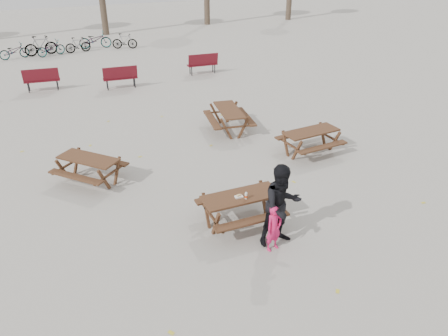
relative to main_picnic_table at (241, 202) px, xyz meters
name	(u,v)px	position (x,y,z in m)	size (l,w,h in m)	color
ground	(240,223)	(0.00, 0.00, -0.59)	(80.00, 80.00, 0.00)	gray
main_picnic_table	(241,202)	(0.00, 0.00, 0.00)	(1.80, 1.45, 0.78)	#392214
food_tray	(239,197)	(-0.08, -0.06, 0.21)	(0.18, 0.11, 0.04)	white
bread_roll	(239,195)	(-0.08, -0.06, 0.25)	(0.14, 0.06, 0.05)	tan
soda_bottle	(246,196)	(0.04, -0.18, 0.26)	(0.07, 0.07, 0.17)	silver
child	(274,228)	(0.24, -1.14, -0.04)	(0.40, 0.26, 1.09)	#DF1B5B
adult	(282,206)	(0.50, -0.98, 0.37)	(0.93, 0.72, 1.91)	black
picnic_table_east	(310,142)	(3.63, 2.63, -0.21)	(1.76, 1.42, 0.76)	#392214
picnic_table_north	(90,170)	(-2.97, 3.47, -0.22)	(1.69, 1.36, 0.73)	#392214
picnic_table_far	(229,120)	(2.03, 5.31, -0.19)	(1.82, 1.47, 0.78)	#392214
park_bench_row	(85,78)	(-1.98, 12.14, -0.07)	(12.69, 1.60, 1.03)	maroon
bicycle_row	(67,45)	(-2.02, 19.78, -0.11)	(7.84, 1.99, 1.10)	black
fallen_leaves	(220,173)	(0.50, 2.50, -0.58)	(11.00, 11.00, 0.01)	gold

